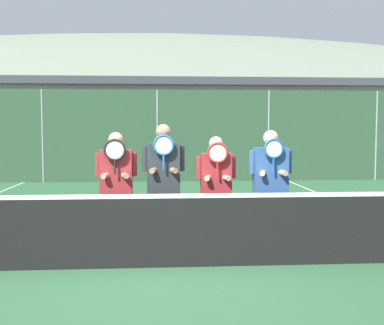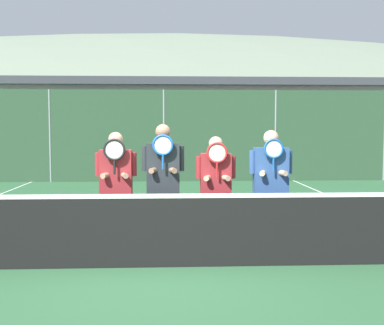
% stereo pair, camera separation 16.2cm
% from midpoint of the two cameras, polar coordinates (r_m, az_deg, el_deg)
% --- Properties ---
extents(ground_plane, '(120.00, 120.00, 0.00)m').
position_cam_midpoint_polar(ground_plane, '(6.41, -4.95, -12.30)').
color(ground_plane, '#2D5B38').
extents(hill_distant, '(119.43, 66.35, 23.22)m').
position_cam_midpoint_polar(hill_distant, '(59.24, -4.11, 2.38)').
color(hill_distant, slate).
rests_on(hill_distant, ground_plane).
extents(clubhouse_building, '(22.57, 5.50, 4.16)m').
position_cam_midpoint_polar(clubhouse_building, '(24.90, -2.21, 4.80)').
color(clubhouse_building, beige).
rests_on(clubhouse_building, ground_plane).
extents(fence_back, '(22.83, 0.06, 3.08)m').
position_cam_midpoint_polar(fence_back, '(16.24, -4.40, 3.17)').
color(fence_back, gray).
rests_on(fence_back, ground_plane).
extents(tennis_net, '(11.92, 0.09, 1.06)m').
position_cam_midpoint_polar(tennis_net, '(6.29, -4.98, -7.96)').
color(tennis_net, gray).
rests_on(tennis_net, ground_plane).
extents(court_line_right_sideline, '(0.05, 16.00, 0.01)m').
position_cam_midpoint_polar(court_line_right_sideline, '(10.28, 21.07, -6.28)').
color(court_line_right_sideline, white).
rests_on(court_line_right_sideline, ground_plane).
extents(player_leftmost, '(0.58, 0.34, 1.76)m').
position_cam_midpoint_polar(player_leftmost, '(6.78, -9.65, -2.51)').
color(player_leftmost, '#232838').
rests_on(player_leftmost, ground_plane).
extents(player_center_left, '(0.59, 0.34, 1.86)m').
position_cam_midpoint_polar(player_center_left, '(6.70, -4.08, -1.99)').
color(player_center_left, '#56565B').
rests_on(player_center_left, ground_plane).
extents(player_center_right, '(0.56, 0.34, 1.69)m').
position_cam_midpoint_polar(player_center_right, '(6.80, 2.18, -2.79)').
color(player_center_right, white).
rests_on(player_center_right, ground_plane).
extents(player_rightmost, '(0.62, 0.34, 1.78)m').
position_cam_midpoint_polar(player_rightmost, '(6.99, 8.63, -2.07)').
color(player_rightmost, white).
rests_on(player_rightmost, ground_plane).
extents(car_left_of_center, '(4.72, 2.01, 1.70)m').
position_cam_midpoint_polar(car_left_of_center, '(19.14, -10.77, 1.26)').
color(car_left_of_center, black).
rests_on(car_left_of_center, ground_plane).
extents(car_center, '(4.13, 2.05, 1.70)m').
position_cam_midpoint_polar(car_center, '(19.57, 3.70, 1.38)').
color(car_center, slate).
rests_on(car_center, ground_plane).
extents(car_right_of_center, '(4.20, 1.93, 1.71)m').
position_cam_midpoint_polar(car_right_of_center, '(20.64, 16.53, 1.37)').
color(car_right_of_center, maroon).
rests_on(car_right_of_center, ground_plane).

